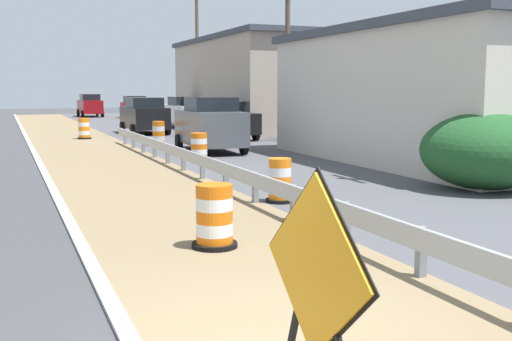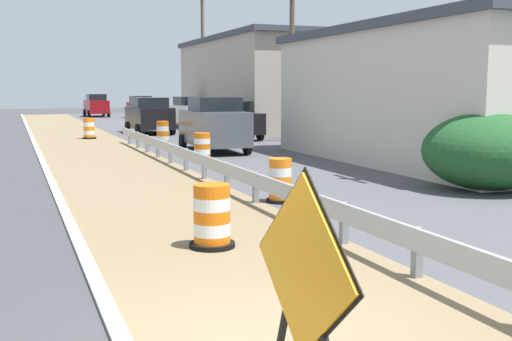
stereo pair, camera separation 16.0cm
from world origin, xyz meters
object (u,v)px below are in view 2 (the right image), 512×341
Objects in this scene: utility_pole_mid at (292,61)px; traffic_barrel_farther at (89,129)px; traffic_barrel_nearest at (212,219)px; traffic_barrel_far at (163,135)px; traffic_barrel_close at (280,183)px; utility_pole_near at (497,0)px; car_mid_far_lane at (233,120)px; utility_pole_far at (203,56)px; warning_sign_diamond at (303,276)px; car_lead_near_lane at (96,105)px; car_distant_a at (141,107)px; car_lead_far_lane at (214,124)px; car_trailing_far_lane at (149,116)px; traffic_barrel_mid at (202,148)px; car_trailing_near_lane at (189,112)px.

traffic_barrel_farther is at bearing 150.27° from utility_pole_mid.
traffic_barrel_nearest is 18.44m from traffic_barrel_far.
utility_pole_near is at bearing 0.22° from traffic_barrel_close.
car_mid_far_lane is 0.49× the size of utility_pole_far.
warning_sign_diamond is at bearing -17.94° from car_mid_far_lane.
traffic_barrel_far is 31.38m from car_lead_near_lane.
car_lead_far_lane is at bearing -6.73° from car_distant_a.
car_trailing_far_lane reaches higher than traffic_barrel_close.
traffic_barrel_nearest is at bearing -128.80° from traffic_barrel_close.
traffic_barrel_farther is at bearing -110.10° from car_mid_far_lane.
traffic_barrel_nearest is 0.93× the size of traffic_barrel_far.
utility_pole_mid is (2.12, -2.61, 2.92)m from car_mid_far_lane.
utility_pole_near is at bearing -94.46° from utility_pole_mid.
traffic_barrel_mid is 23.00m from utility_pole_far.
utility_pole_mid is (5.40, -31.28, 2.85)m from car_lead_near_lane.
car_lead_near_lane is 23.54m from car_trailing_far_lane.
traffic_barrel_mid is 37.39m from car_lead_near_lane.
car_mid_far_lane is at bearing 129.09° from utility_pole_mid.
car_mid_far_lane is (8.44, 25.86, -0.09)m from warning_sign_diamond.
utility_pole_far is at bearing 73.25° from traffic_barrel_mid.
car_lead_near_lane is at bearing 2.83° from car_lead_far_lane.
car_trailing_far_lane is at bearing 179.15° from car_lead_near_lane.
car_lead_near_lane is 1.06× the size of car_trailing_far_lane.
utility_pole_near is at bearing 21.08° from traffic_barrel_nearest.
utility_pole_near is (5.24, -14.81, 4.27)m from traffic_barrel_far.
traffic_barrel_mid is at bearing -108.22° from warning_sign_diamond.
car_lead_near_lane is at bearing -1.50° from car_trailing_far_lane.
traffic_barrel_far is at bearing -10.25° from car_distant_a.
utility_pole_far is (2.29, 12.90, 3.91)m from car_mid_far_lane.
utility_pole_mid is (9.77, 18.22, 3.42)m from traffic_barrel_nearest.
traffic_barrel_nearest is at bearing 174.04° from car_lead_near_lane.
utility_pole_far reaches higher than car_trailing_far_lane.
car_mid_far_lane reaches higher than traffic_barrel_close.
traffic_barrel_close is 0.23× the size of car_trailing_far_lane.
traffic_barrel_nearest is at bearing -158.92° from utility_pole_near.
car_mid_far_lane is (2.93, 6.02, -0.15)m from car_lead_far_lane.
traffic_barrel_farther is (0.73, 23.38, 0.02)m from traffic_barrel_nearest.
traffic_barrel_nearest is at bearing 164.57° from car_lead_far_lane.
car_trailing_near_lane reaches higher than traffic_barrel_nearest.
car_mid_far_lane is (5.00, 17.53, 0.51)m from traffic_barrel_close.
traffic_barrel_close is 31.61m from utility_pole_far.
traffic_barrel_far is at bearing 177.25° from car_lead_near_lane.
traffic_barrel_close is at bearing -15.77° from car_mid_far_lane.
car_mid_far_lane is 13.67m from utility_pole_far.
traffic_barrel_mid is 0.21× the size of car_lead_near_lane.
car_trailing_far_lane is 19.15m from car_distant_a.
traffic_barrel_far is (0.72, 14.84, 0.05)m from traffic_barrel_close.
car_distant_a reaches higher than traffic_barrel_farther.
traffic_barrel_farther is (-1.92, 20.08, 0.03)m from traffic_barrel_close.
utility_pole_mid is (1.16, 14.90, -0.89)m from utility_pole_near.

